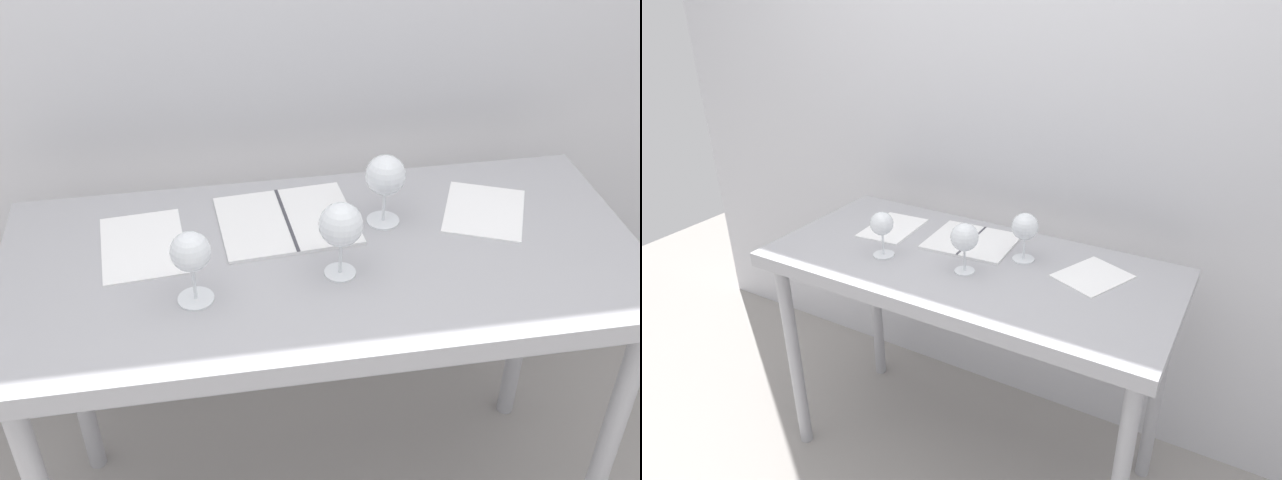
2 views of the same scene
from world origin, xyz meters
The scene contains 7 objects.
steel_counter centered at (0.00, -0.01, 0.79)m, with size 1.40×0.65×0.90m.
wine_glass_near_center centered at (0.02, -0.08, 1.02)m, with size 0.09×0.09×0.17m.
wine_glass_far_right centered at (0.16, 0.10, 1.02)m, with size 0.09×0.09×0.17m.
wine_glass_near_left centered at (-0.28, -0.11, 1.01)m, with size 0.08×0.08×0.16m.
open_notebook centered at (-0.06, 0.13, 0.90)m, with size 0.32×0.28×0.01m.
tasting_sheet_upper centered at (0.40, 0.10, 0.90)m, with size 0.18×0.22×0.00m, color white.
tasting_sheet_lower centered at (-0.39, 0.09, 0.90)m, with size 0.18×0.25×0.00m, color white.
Camera 1 is at (-0.24, -1.35, 1.93)m, focal length 44.10 mm.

